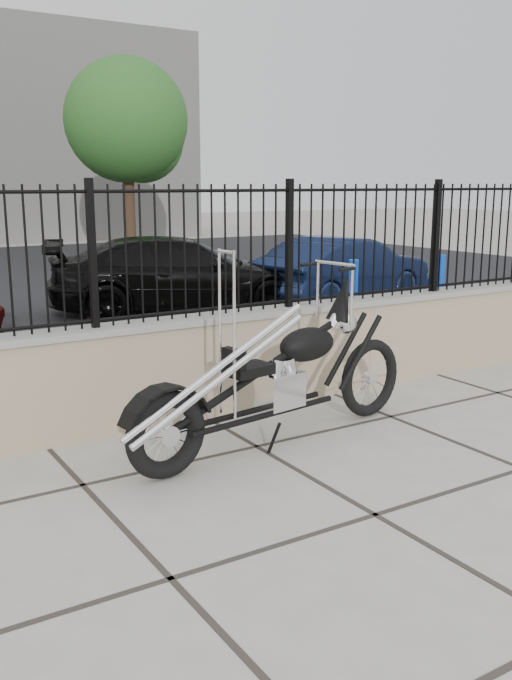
{
  "coord_description": "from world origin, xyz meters",
  "views": [
    {
      "loc": [
        -3.02,
        -3.34,
        2.17
      ],
      "look_at": [
        0.16,
        1.76,
        0.85
      ],
      "focal_mm": 38.0,
      "sensor_mm": 36.0,
      "label": 1
    }
  ],
  "objects": [
    {
      "name": "bollard_b",
      "position": [
        3.34,
        4.34,
        0.57
      ],
      "size": [
        0.17,
        0.17,
        1.14
      ],
      "primitive_type": "cylinder",
      "rotation": [
        0.0,
        0.0,
        -0.34
      ],
      "color": "blue",
      "rests_on": "ground_plane"
    },
    {
      "name": "car_blue",
      "position": [
        5.29,
        6.94,
        0.61
      ],
      "size": [
        3.89,
        2.03,
        1.22
      ],
      "primitive_type": "imported",
      "rotation": [
        0.0,
        0.0,
        1.78
      ],
      "color": "#0D1732",
      "rests_on": "parking_lot"
    },
    {
      "name": "tree_right",
      "position": [
        4.84,
        16.09,
        4.01
      ],
      "size": [
        3.39,
        3.39,
        5.73
      ],
      "rotation": [
        0.0,
        0.0,
        0.17
      ],
      "color": "#382619",
      "rests_on": "ground_plane"
    },
    {
      "name": "bollard_c",
      "position": [
        5.77,
        5.03,
        0.51
      ],
      "size": [
        0.13,
        0.13,
        1.02
      ],
      "primitive_type": "cylinder",
      "rotation": [
        0.0,
        0.0,
        -0.03
      ],
      "color": "blue",
      "rests_on": "ground_plane"
    },
    {
      "name": "chopper_motorcycle",
      "position": [
        0.16,
        1.46,
        0.85
      ],
      "size": [
        2.89,
        0.9,
        1.71
      ],
      "primitive_type": null,
      "rotation": [
        0.0,
        0.0,
        0.14
      ],
      "color": "black",
      "rests_on": "ground_plane"
    },
    {
      "name": "retaining_wall",
      "position": [
        0.0,
        2.5,
        0.48
      ],
      "size": [
        14.0,
        0.36,
        0.96
      ],
      "primitive_type": "cube",
      "color": "gray",
      "rests_on": "ground_plane"
    },
    {
      "name": "iron_fence",
      "position": [
        0.0,
        2.5,
        1.56
      ],
      "size": [
        14.0,
        0.08,
        1.2
      ],
      "primitive_type": "cube",
      "color": "black",
      "rests_on": "retaining_wall"
    },
    {
      "name": "car_black",
      "position": [
        2.32,
        7.68,
        0.64
      ],
      "size": [
        4.78,
        3.1,
        1.29
      ],
      "primitive_type": "imported",
      "rotation": [
        0.0,
        0.0,
        1.25
      ],
      "color": "black",
      "rests_on": "parking_lot"
    },
    {
      "name": "ground_plane",
      "position": [
        0.0,
        0.0,
        0.0
      ],
      "size": [
        90.0,
        90.0,
        0.0
      ],
      "primitive_type": "plane",
      "color": "#99968E",
      "rests_on": "ground"
    }
  ]
}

